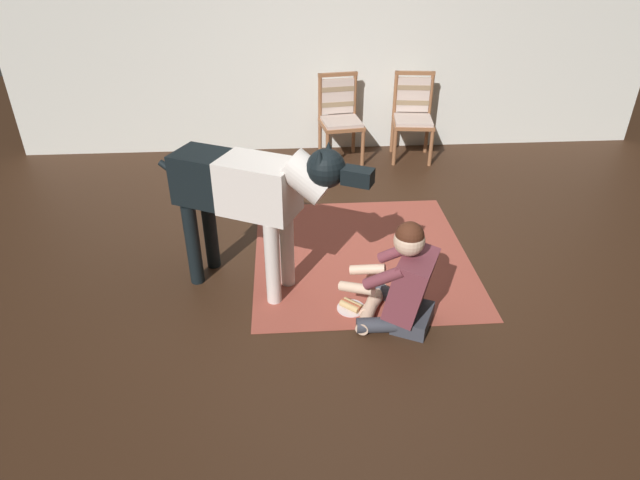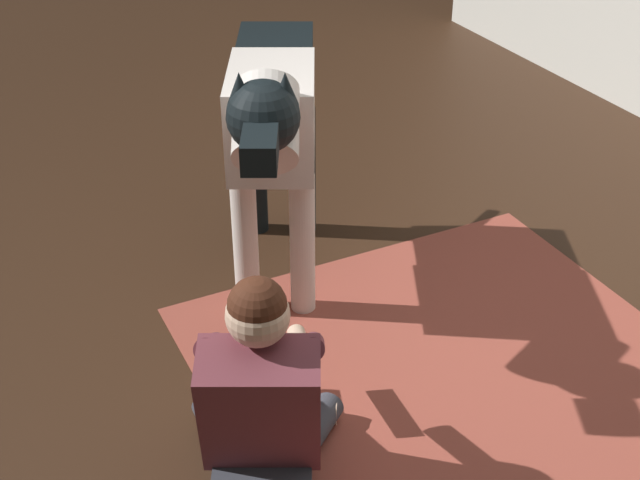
{
  "view_description": "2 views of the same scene",
  "coord_description": "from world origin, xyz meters",
  "px_view_note": "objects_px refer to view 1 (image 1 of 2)",
  "views": [
    {
      "loc": [
        -0.62,
        -3.73,
        2.55
      ],
      "look_at": [
        -0.4,
        -0.44,
        0.55
      ],
      "focal_mm": 30.54,
      "sensor_mm": 36.0,
      "label": 1
    },
    {
      "loc": [
        2.22,
        -1.5,
        2.35
      ],
      "look_at": [
        -0.35,
        -0.24,
        0.54
      ],
      "focal_mm": 48.48,
      "sensor_mm": 36.0,
      "label": 2
    }
  ],
  "objects_px": {
    "dining_chair_right_of_pair": "(413,112)",
    "person_sitting_on_floor": "(403,284)",
    "hot_dog_on_plate": "(351,306)",
    "dining_chair_left_of_pair": "(340,114)",
    "large_dog": "(252,191)"
  },
  "relations": [
    {
      "from": "person_sitting_on_floor",
      "to": "dining_chair_right_of_pair",
      "type": "bearing_deg",
      "value": 76.91
    },
    {
      "from": "hot_dog_on_plate",
      "to": "dining_chair_left_of_pair",
      "type": "bearing_deg",
      "value": 86.17
    },
    {
      "from": "dining_chair_right_of_pair",
      "to": "person_sitting_on_floor",
      "type": "bearing_deg",
      "value": -103.09
    },
    {
      "from": "hot_dog_on_plate",
      "to": "dining_chair_right_of_pair",
      "type": "bearing_deg",
      "value": 70.18
    },
    {
      "from": "dining_chair_left_of_pair",
      "to": "hot_dog_on_plate",
      "type": "xyz_separation_m",
      "value": [
        -0.2,
        -2.92,
        -0.52
      ]
    },
    {
      "from": "dining_chair_left_of_pair",
      "to": "dining_chair_right_of_pair",
      "type": "height_order",
      "value": "same"
    },
    {
      "from": "dining_chair_left_of_pair",
      "to": "hot_dog_on_plate",
      "type": "bearing_deg",
      "value": -93.83
    },
    {
      "from": "person_sitting_on_floor",
      "to": "large_dog",
      "type": "distance_m",
      "value": 1.26
    },
    {
      "from": "dining_chair_left_of_pair",
      "to": "hot_dog_on_plate",
      "type": "relative_size",
      "value": 4.64
    },
    {
      "from": "dining_chair_right_of_pair",
      "to": "person_sitting_on_floor",
      "type": "xyz_separation_m",
      "value": [
        -0.72,
        -3.09,
        -0.21
      ]
    },
    {
      "from": "person_sitting_on_floor",
      "to": "hot_dog_on_plate",
      "type": "xyz_separation_m",
      "value": [
        -0.34,
        0.16,
        -0.31
      ]
    },
    {
      "from": "dining_chair_left_of_pair",
      "to": "large_dog",
      "type": "relative_size",
      "value": 0.64
    },
    {
      "from": "person_sitting_on_floor",
      "to": "hot_dog_on_plate",
      "type": "distance_m",
      "value": 0.49
    },
    {
      "from": "person_sitting_on_floor",
      "to": "hot_dog_on_plate",
      "type": "bearing_deg",
      "value": 153.92
    },
    {
      "from": "large_dog",
      "to": "dining_chair_right_of_pair",
      "type": "bearing_deg",
      "value": 55.81
    }
  ]
}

